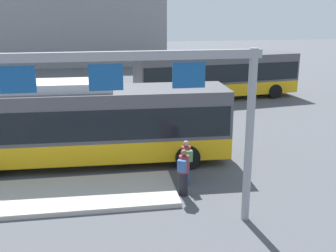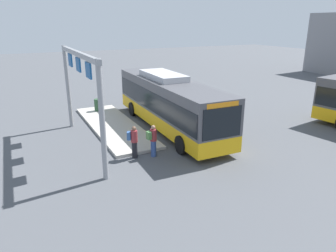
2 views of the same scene
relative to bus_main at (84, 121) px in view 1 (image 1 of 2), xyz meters
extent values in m
plane|color=#4C4F54|center=(0.01, 0.00, -1.81)|extent=(120.00, 120.00, 0.00)
cube|color=#B2ADA3|center=(-1.82, -3.14, -1.73)|extent=(10.00, 2.80, 0.16)
cube|color=#EAAD14|center=(0.01, 0.00, -1.04)|extent=(11.80, 2.81, 0.85)
cube|color=#4C4C51|center=(0.01, 0.00, 0.34)|extent=(11.80, 2.81, 1.90)
cube|color=black|center=(0.01, 0.00, 0.14)|extent=(11.57, 2.84, 1.20)
cube|color=black|center=(5.90, -0.16, 0.24)|extent=(0.10, 2.13, 1.50)
cube|color=#B7B7BC|center=(-0.87, 0.02, 1.47)|extent=(4.15, 1.86, 0.36)
cube|color=orange|center=(5.83, -0.15, 1.09)|extent=(0.17, 1.75, 0.28)
cylinder|color=black|center=(4.11, 1.09, -1.31)|extent=(1.01, 0.33, 1.00)
cylinder|color=black|center=(4.04, -1.31, -1.31)|extent=(1.01, 0.33, 1.00)
cylinder|color=black|center=(-3.63, 1.30, -1.31)|extent=(1.01, 0.33, 1.00)
cube|color=#EAAD14|center=(8.79, 11.29, -1.04)|extent=(11.71, 4.16, 0.85)
cube|color=#4C4C51|center=(8.79, 11.29, 0.34)|extent=(11.71, 4.16, 1.90)
cube|color=black|center=(8.79, 11.29, 0.14)|extent=(11.49, 4.16, 1.20)
cylinder|color=black|center=(12.50, 13.05, -1.31)|extent=(1.03, 0.44, 1.00)
cylinder|color=black|center=(12.85, 10.68, -1.31)|extent=(1.03, 0.44, 1.00)
cylinder|color=black|center=(5.12, 11.96, -1.31)|extent=(1.03, 0.44, 1.00)
cylinder|color=black|center=(5.47, 9.58, -1.31)|extent=(1.03, 0.44, 1.00)
cylinder|color=black|center=(3.42, -3.64, -1.39)|extent=(0.38, 0.38, 0.85)
cylinder|color=maroon|center=(3.42, -3.64, -0.66)|extent=(0.46, 0.46, 0.60)
sphere|color=brown|center=(3.42, -3.64, -0.25)|extent=(0.22, 0.22, 0.22)
cube|color=#335993|center=(3.30, -3.87, -0.63)|extent=(0.33, 0.29, 0.40)
cylinder|color=#334C8C|center=(3.68, -2.72, -1.39)|extent=(0.31, 0.31, 0.85)
cylinder|color=maroon|center=(3.68, -2.72, -0.66)|extent=(0.38, 0.38, 0.60)
sphere|color=#9E755B|center=(3.68, -2.72, -0.25)|extent=(0.22, 0.22, 0.22)
cube|color=#4C8447|center=(3.71, -2.97, -0.63)|extent=(0.30, 0.21, 0.40)
cylinder|color=gray|center=(4.96, -5.57, 0.79)|extent=(0.24, 0.24, 5.20)
cube|color=gray|center=(0.90, -5.57, 3.24)|extent=(8.50, 0.20, 0.24)
cube|color=#144C8C|center=(-1.32, -5.57, 2.69)|extent=(0.90, 0.08, 0.70)
cube|color=#144C8C|center=(0.90, -5.57, 2.69)|extent=(0.90, 0.08, 0.70)
cube|color=#144C8C|center=(3.13, -5.57, 2.69)|extent=(0.90, 0.08, 0.70)
cube|color=gray|center=(-2.95, 32.08, 2.03)|extent=(21.75, 8.00, 7.69)
camera|label=1|loc=(0.78, -16.52, 4.50)|focal=44.38mm
camera|label=2|loc=(17.15, -8.64, 4.72)|focal=33.35mm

